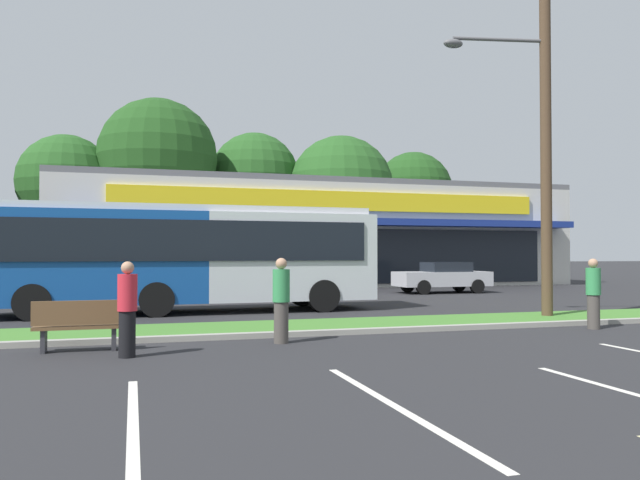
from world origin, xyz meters
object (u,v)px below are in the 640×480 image
at_px(car_0, 230,278).
at_px(car_2, 443,277).
at_px(car_1, 30,280).
at_px(utility_pole, 541,113).
at_px(pedestrian_by_pole, 127,309).
at_px(pedestrian_mid, 281,300).
at_px(pedestrian_near_bench, 593,294).
at_px(bus_stop_bench, 79,324).
at_px(city_bus, 185,255).

distance_m(car_0, car_2, 9.87).
bearing_deg(car_1, utility_pole, -39.29).
bearing_deg(car_2, pedestrian_by_pole, 46.27).
distance_m(car_0, pedestrian_mid, 13.02).
height_order(pedestrian_near_bench, pedestrian_mid, pedestrian_mid).
relative_size(bus_stop_bench, car_1, 0.38).
bearing_deg(car_2, car_0, 2.84).
distance_m(city_bus, car_0, 6.30).
bearing_deg(bus_stop_bench, car_1, -78.41).
height_order(pedestrian_by_pole, pedestrian_mid, pedestrian_mid).
height_order(utility_pole, pedestrian_by_pole, utility_pole).
bearing_deg(pedestrian_mid, city_bus, 97.97).
bearing_deg(car_0, car_1, -8.50).
xyz_separation_m(car_0, pedestrian_by_pole, (-3.89, -13.89, 0.03)).
height_order(car_0, car_1, car_0).
bearing_deg(car_1, pedestrian_near_bench, -44.13).
bearing_deg(bus_stop_bench, car_2, -137.29).
bearing_deg(car_1, pedestrian_mid, -64.59).
bearing_deg(car_0, pedestrian_near_bench, 117.84).
height_order(car_1, car_2, car_1).
bearing_deg(car_2, pedestrian_near_bench, 77.04).
bearing_deg(pedestrian_mid, pedestrian_by_pole, -165.85).
bearing_deg(car_0, pedestrian_mid, 85.93).
relative_size(pedestrian_near_bench, pedestrian_by_pole, 1.01).
relative_size(car_0, pedestrian_by_pole, 2.76).
height_order(car_1, pedestrian_mid, pedestrian_mid).
distance_m(car_0, car_1, 7.72).
relative_size(pedestrian_near_bench, pedestrian_mid, 0.98).
relative_size(city_bus, car_1, 2.83).
relative_size(utility_pole, city_bus, 0.90).
bearing_deg(pedestrian_mid, car_1, 112.73).
relative_size(city_bus, pedestrian_by_pole, 7.10).
bearing_deg(city_bus, car_2, 26.31).
distance_m(car_1, pedestrian_by_pole, 15.49).
xyz_separation_m(bus_stop_bench, car_1, (-2.90, 14.13, 0.28)).
height_order(bus_stop_bench, car_2, car_2).
xyz_separation_m(city_bus, pedestrian_by_pole, (-1.61, -8.10, -0.92)).
height_order(utility_pole, pedestrian_mid, utility_pole).
height_order(city_bus, pedestrian_near_bench, city_bus).
distance_m(car_2, pedestrian_by_pole, 19.89).
bearing_deg(pedestrian_near_bench, pedestrian_mid, 59.51).
height_order(city_bus, pedestrian_by_pole, city_bus).
bearing_deg(car_0, bus_stop_bench, 69.95).
height_order(car_2, pedestrian_near_bench, pedestrian_near_bench).
xyz_separation_m(utility_pole, pedestrian_by_pole, (-10.79, -3.13, -4.83)).
bearing_deg(bus_stop_bench, pedestrian_mid, 179.96).
bearing_deg(car_0, city_bus, 68.53).
distance_m(city_bus, car_1, 8.82).
distance_m(utility_pole, pedestrian_near_bench, 5.26).
height_order(bus_stop_bench, car_0, car_0).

